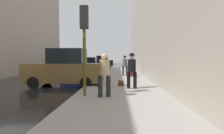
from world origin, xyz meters
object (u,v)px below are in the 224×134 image
(parked_dark_green_sedan, at_px, (99,64))
(traffic_light, at_px, (84,31))
(pedestrian_in_tan_coat, at_px, (104,73))
(duffel_bag, at_px, (121,83))
(parked_black_suv, at_px, (102,62))
(parked_bronze_suv, at_px, (65,69))
(parked_blue_sedan, at_px, (85,67))
(fire_hydrant, at_px, (104,70))
(rolling_suitcase, at_px, (132,72))
(pedestrian_with_beanie, at_px, (125,65))
(parked_gray_coupe, at_px, (94,65))
(pedestrian_with_fedora, at_px, (132,69))

(parked_dark_green_sedan, xyz_separation_m, traffic_light, (1.85, -21.58, 1.91))
(pedestrian_in_tan_coat, distance_m, duffel_bag, 3.12)
(duffel_bag, bearing_deg, parked_black_suv, 97.98)
(parked_bronze_suv, relative_size, parked_blue_sedan, 1.09)
(fire_hydrant, xyz_separation_m, rolling_suitcase, (2.59, -2.30, -0.01))
(fire_hydrant, bearing_deg, duffel_bag, -78.05)
(traffic_light, bearing_deg, pedestrian_in_tan_coat, -11.57)
(fire_hydrant, distance_m, pedestrian_with_beanie, 2.70)
(parked_gray_coupe, distance_m, duffel_bag, 13.47)
(rolling_suitcase, height_order, duffel_bag, rolling_suitcase)
(parked_blue_sedan, distance_m, pedestrian_in_tan_coat, 10.20)
(parked_bronze_suv, distance_m, duffel_bag, 3.52)
(parked_bronze_suv, relative_size, parked_black_suv, 1.00)
(parked_dark_green_sedan, bearing_deg, pedestrian_with_beanie, -73.77)
(parked_black_suv, bearing_deg, pedestrian_with_fedora, -81.14)
(parked_blue_sedan, distance_m, parked_gray_coupe, 6.13)
(parked_dark_green_sedan, relative_size, fire_hydrant, 6.06)
(parked_gray_coupe, bearing_deg, parked_bronze_suv, -90.00)
(pedestrian_with_fedora, relative_size, rolling_suitcase, 1.71)
(parked_blue_sedan, bearing_deg, parked_gray_coupe, 90.00)
(parked_blue_sedan, xyz_separation_m, rolling_suitcase, (4.39, -1.81, -0.36))
(pedestrian_in_tan_coat, bearing_deg, fire_hydrant, 94.78)
(traffic_light, height_order, rolling_suitcase, traffic_light)
(parked_black_suv, distance_m, pedestrian_in_tan_coat, 27.10)
(parked_dark_green_sedan, distance_m, traffic_light, 21.74)
(parked_blue_sedan, xyz_separation_m, pedestrian_with_fedora, (3.90, -7.87, 0.29))
(parked_blue_sedan, height_order, pedestrian_with_beanie, pedestrian_with_beanie)
(parked_blue_sedan, distance_m, fire_hydrant, 1.90)
(pedestrian_with_beanie, bearing_deg, parked_blue_sedan, 162.61)
(traffic_light, relative_size, rolling_suitcase, 3.46)
(pedestrian_with_beanie, bearing_deg, parked_gray_coupe, 117.52)
(pedestrian_with_fedora, distance_m, rolling_suitcase, 6.12)
(fire_hydrant, height_order, duffel_bag, fire_hydrant)
(duffel_bag, bearing_deg, parked_dark_green_sedan, 100.15)
(pedestrian_with_beanie, bearing_deg, traffic_light, -103.02)
(pedestrian_with_beanie, bearing_deg, fire_hydrant, 140.06)
(parked_black_suv, height_order, fire_hydrant, parked_black_suv)
(parked_dark_green_sedan, relative_size, traffic_light, 1.19)
(parked_dark_green_sedan, distance_m, pedestrian_with_beanie, 13.65)
(parked_blue_sedan, height_order, pedestrian_in_tan_coat, pedestrian_in_tan_coat)
(parked_gray_coupe, bearing_deg, traffic_light, -83.31)
(parked_black_suv, bearing_deg, parked_bronze_suv, -90.00)
(fire_hydrant, bearing_deg, parked_blue_sedan, -164.83)
(parked_blue_sedan, relative_size, duffel_bag, 9.63)
(parked_blue_sedan, relative_size, pedestrian_in_tan_coat, 2.48)
(parked_dark_green_sedan, bearing_deg, pedestrian_in_tan_coat, -83.01)
(parked_bronze_suv, relative_size, traffic_light, 1.29)
(pedestrian_with_fedora, xyz_separation_m, duffel_bag, (-0.53, 0.97, -0.85))
(parked_bronze_suv, xyz_separation_m, traffic_light, (1.85, -3.46, 1.73))
(traffic_light, height_order, pedestrian_with_beanie, traffic_light)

